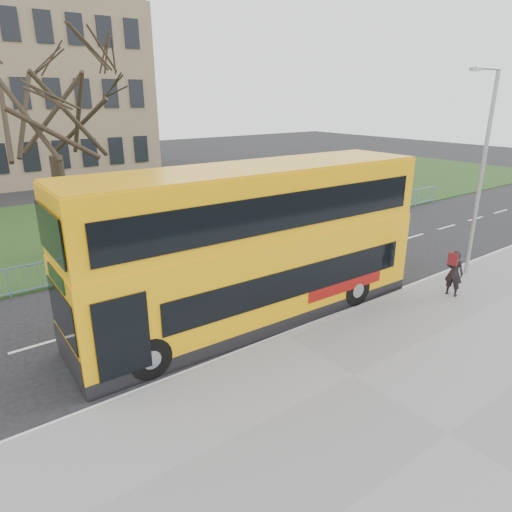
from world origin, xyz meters
The scene contains 9 objects.
ground centered at (0.00, 0.00, 0.00)m, with size 120.00×120.00×0.00m, color black.
pavement centered at (0.00, -6.75, 0.06)m, with size 80.00×10.50×0.12m, color slate.
kerb centered at (0.00, -1.55, 0.07)m, with size 80.00×0.20×0.14m, color gray.
grass_verge centered at (0.00, 14.30, 0.04)m, with size 80.00×15.40×0.08m, color #1F3C15.
guard_railing centered at (0.00, 6.60, 0.55)m, with size 40.00×0.12×1.10m, color #6A91BC, non-canonical shape.
bare_tree centered at (-3.00, 10.00, 5.29)m, with size 7.29×7.29×10.42m, color black, non-canonical shape.
yellow_bus centered at (0.08, 0.18, 2.59)m, with size 11.58×3.07×4.82m.
pedestrian centered at (6.57, -2.82, 0.95)m, with size 0.61×0.40×1.66m, color black.
street_lamp centered at (8.89, -1.99, 4.30)m, with size 1.62×0.30×7.62m.
Camera 1 is at (-7.91, -10.56, 6.81)m, focal length 32.00 mm.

